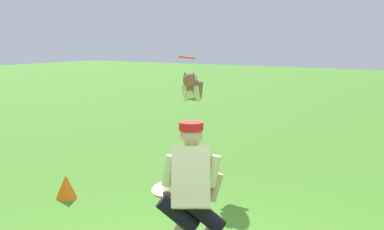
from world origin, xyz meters
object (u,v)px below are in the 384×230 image
(frisbee_flying, at_px, (187,57))
(training_cone, at_px, (66,187))
(dog, at_px, (192,89))
(frisbee_held, at_px, (166,189))
(person, at_px, (191,189))

(frisbee_flying, xyz_separation_m, training_cone, (0.97, 1.32, -1.62))
(frisbee_flying, bearing_deg, training_cone, 53.89)
(dog, distance_m, frisbee_held, 2.69)
(frisbee_held, xyz_separation_m, training_cone, (2.09, -0.67, -0.46))
(person, xyz_separation_m, dog, (1.60, -2.40, 0.62))
(dog, xyz_separation_m, frisbee_flying, (-0.11, 0.29, 0.45))
(dog, height_order, training_cone, dog)
(person, distance_m, frisbee_flying, 2.80)
(frisbee_flying, height_order, training_cone, frisbee_flying)
(dog, height_order, frisbee_held, dog)
(person, relative_size, frisbee_held, 4.67)
(frisbee_flying, distance_m, frisbee_held, 2.56)
(dog, bearing_deg, training_cone, -55.27)
(person, height_order, dog, dog)
(person, bearing_deg, frisbee_held, 38.35)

